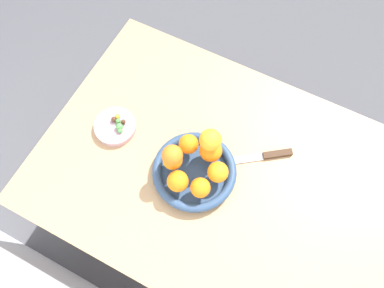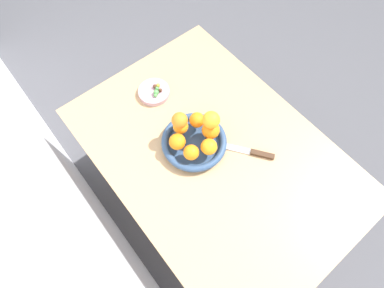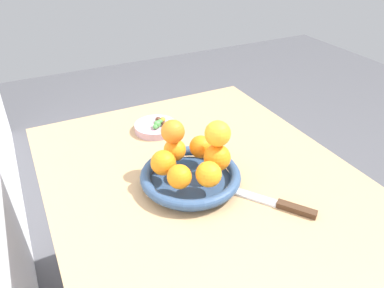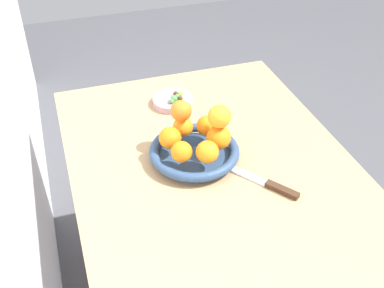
% 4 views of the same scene
% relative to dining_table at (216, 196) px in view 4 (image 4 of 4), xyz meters
% --- Properties ---
extents(dining_table, '(1.10, 0.76, 0.74)m').
position_rel_dining_table_xyz_m(dining_table, '(0.00, 0.00, 0.00)').
color(dining_table, tan).
rests_on(dining_table, ground_plane).
extents(fruit_bowl, '(0.25, 0.25, 0.04)m').
position_rel_dining_table_xyz_m(fruit_bowl, '(0.07, 0.04, 0.11)').
color(fruit_bowl, navy).
rests_on(fruit_bowl, dining_table).
extents(candy_dish, '(0.13, 0.13, 0.02)m').
position_rel_dining_table_xyz_m(candy_dish, '(0.36, 0.02, 0.10)').
color(candy_dish, '#B28C99').
rests_on(candy_dish, dining_table).
extents(orange_0, '(0.06, 0.06, 0.06)m').
position_rel_dining_table_xyz_m(orange_0, '(0.14, 0.05, 0.16)').
color(orange_0, orange).
rests_on(orange_0, fruit_bowl).
extents(orange_1, '(0.06, 0.06, 0.06)m').
position_rel_dining_table_xyz_m(orange_1, '(0.09, 0.10, 0.16)').
color(orange_1, orange).
rests_on(orange_1, fruit_bowl).
extents(orange_2, '(0.06, 0.06, 0.06)m').
position_rel_dining_table_xyz_m(orange_2, '(0.03, 0.09, 0.16)').
color(orange_2, orange).
rests_on(orange_2, fruit_bowl).
extents(orange_3, '(0.06, 0.06, 0.06)m').
position_rel_dining_table_xyz_m(orange_3, '(0.01, 0.03, 0.16)').
color(orange_3, orange).
rests_on(orange_3, fruit_bowl).
extents(orange_4, '(0.07, 0.07, 0.07)m').
position_rel_dining_table_xyz_m(orange_4, '(0.05, -0.02, 0.16)').
color(orange_4, orange).
rests_on(orange_4, fruit_bowl).
extents(orange_5, '(0.06, 0.06, 0.06)m').
position_rel_dining_table_xyz_m(orange_5, '(0.12, -0.01, 0.16)').
color(orange_5, orange).
rests_on(orange_5, fruit_bowl).
extents(orange_6, '(0.06, 0.06, 0.06)m').
position_rel_dining_table_xyz_m(orange_6, '(0.13, 0.06, 0.21)').
color(orange_6, orange).
rests_on(orange_6, orange_0).
extents(orange_7, '(0.06, 0.06, 0.06)m').
position_rel_dining_table_xyz_m(orange_7, '(0.06, -0.02, 0.23)').
color(orange_7, orange).
rests_on(orange_7, orange_4).
extents(candy_ball_0, '(0.02, 0.02, 0.02)m').
position_rel_dining_table_xyz_m(candy_ball_0, '(0.36, 0.01, 0.12)').
color(candy_ball_0, '#4C9947').
rests_on(candy_ball_0, candy_dish).
extents(candy_ball_1, '(0.02, 0.02, 0.02)m').
position_rel_dining_table_xyz_m(candy_ball_1, '(0.37, 0.01, 0.12)').
color(candy_ball_1, '#472819').
rests_on(candy_ball_1, candy_dish).
extents(candy_ball_2, '(0.02, 0.02, 0.02)m').
position_rel_dining_table_xyz_m(candy_ball_2, '(0.34, 0.02, 0.12)').
color(candy_ball_2, '#4C9947').
rests_on(candy_ball_2, candy_dish).
extents(candy_ball_3, '(0.02, 0.02, 0.02)m').
position_rel_dining_table_xyz_m(candy_ball_3, '(0.33, 0.03, 0.12)').
color(candy_ball_3, '#4C9947').
rests_on(candy_ball_3, candy_dish).
extents(candy_ball_4, '(0.02, 0.02, 0.02)m').
position_rel_dining_table_xyz_m(candy_ball_4, '(0.37, -0.01, 0.12)').
color(candy_ball_4, gold).
rests_on(candy_ball_4, candy_dish).
extents(candy_ball_5, '(0.01, 0.01, 0.01)m').
position_rel_dining_table_xyz_m(candy_ball_5, '(0.34, -0.00, 0.12)').
color(candy_ball_5, '#472819').
rests_on(candy_ball_5, candy_dish).
extents(knife, '(0.22, 0.17, 0.01)m').
position_rel_dining_table_xyz_m(knife, '(-0.07, -0.09, 0.09)').
color(knife, '#3F2819').
rests_on(knife, dining_table).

